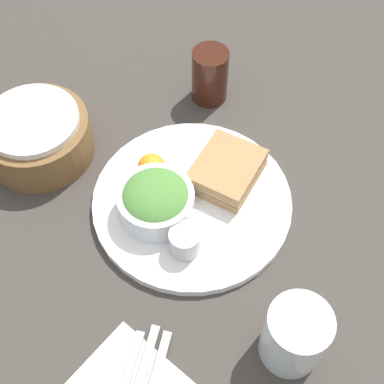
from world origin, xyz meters
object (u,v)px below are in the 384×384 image
object	(u,v)px
sandwich	(227,170)
dressing_cup	(185,241)
drink_glass	(210,75)
plate	(192,202)
salad_bowl	(156,200)
water_glass	(295,336)
bread_basket	(37,136)

from	to	relation	value
sandwich	dressing_cup	xyz separation A→B (m)	(-0.14, -0.03, 0.00)
dressing_cup	drink_glass	bearing A→B (deg)	32.49
sandwich	drink_glass	xyz separation A→B (m)	(0.13, 0.14, 0.02)
plate	sandwich	size ratio (longest dim) A/B	2.48
plate	drink_glass	distance (m)	0.24
salad_bowl	drink_glass	xyz separation A→B (m)	(0.25, 0.10, 0.01)
plate	water_glass	bearing A→B (deg)	-110.62
salad_bowl	water_glass	bearing A→B (deg)	-98.73
plate	sandwich	xyz separation A→B (m)	(0.07, -0.02, 0.03)
salad_bowl	water_glass	size ratio (longest dim) A/B	1.10
sandwich	salad_bowl	bearing A→B (deg)	159.68
drink_glass	bread_basket	size ratio (longest dim) A/B	0.57
sandwich	salad_bowl	world-z (taller)	salad_bowl
dressing_cup	water_glass	size ratio (longest dim) A/B	0.44
bread_basket	salad_bowl	bearing A→B (deg)	-82.79
dressing_cup	drink_glass	size ratio (longest dim) A/B	0.46
sandwich	water_glass	world-z (taller)	water_glass
salad_bowl	dressing_cup	world-z (taller)	salad_bowl
dressing_cup	bread_basket	xyz separation A→B (m)	(-0.01, 0.31, 0.00)
plate	dressing_cup	bearing A→B (deg)	-147.11
salad_bowl	dressing_cup	size ratio (longest dim) A/B	2.51
plate	salad_bowl	bearing A→B (deg)	151.19
plate	salad_bowl	distance (m)	0.07
dressing_cup	water_glass	bearing A→B (deg)	-95.79
salad_bowl	dressing_cup	distance (m)	0.08
bread_basket	water_glass	distance (m)	0.51
water_glass	bread_basket	bearing A→B (deg)	88.59
sandwich	drink_glass	size ratio (longest dim) A/B	1.25
dressing_cup	sandwich	bearing A→B (deg)	12.71
dressing_cup	drink_glass	distance (m)	0.33
salad_bowl	dressing_cup	xyz separation A→B (m)	(-0.02, -0.08, -0.01)
sandwich	plate	bearing A→B (deg)	166.86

